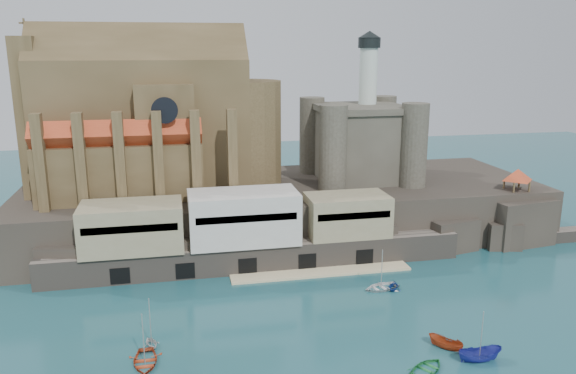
% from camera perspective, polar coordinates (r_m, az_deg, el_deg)
% --- Properties ---
extents(ground, '(300.00, 300.00, 0.00)m').
position_cam_1_polar(ground, '(77.62, 5.47, -13.82)').
color(ground, '#184951').
rests_on(ground, ground).
extents(promontory, '(100.00, 36.00, 10.00)m').
position_cam_1_polar(promontory, '(111.28, -0.53, -2.28)').
color(promontory, black).
rests_on(promontory, ground).
extents(quay, '(70.00, 12.00, 13.05)m').
position_cam_1_polar(quay, '(94.07, -4.58, -4.68)').
color(quay, '#6B6055').
rests_on(quay, ground).
extents(church, '(47.00, 25.93, 30.51)m').
position_cam_1_polar(church, '(108.21, -13.42, 6.19)').
color(church, '#4F3F25').
rests_on(church, promontory).
extents(castle_keep, '(21.20, 21.20, 29.30)m').
position_cam_1_polar(castle_keep, '(114.13, 7.35, 4.91)').
color(castle_keep, '#433F34').
rests_on(castle_keep, promontory).
extents(rock_outcrop, '(14.50, 10.50, 8.70)m').
position_cam_1_polar(rock_outcrop, '(115.42, 21.93, -3.20)').
color(rock_outcrop, black).
rests_on(rock_outcrop, ground).
extents(pavilion, '(6.40, 6.40, 5.40)m').
position_cam_1_polar(pavilion, '(113.43, 22.28, 1.04)').
color(pavilion, '#4F3F25').
rests_on(pavilion, rock_outcrop).
extents(boat_0, '(4.24, 1.24, 5.93)m').
position_cam_1_polar(boat_0, '(71.21, -14.32, -16.98)').
color(boat_0, '#B23E1D').
rests_on(boat_0, ground).
extents(boat_2, '(2.18, 2.12, 5.38)m').
position_cam_1_polar(boat_2, '(73.32, 18.85, -16.36)').
color(boat_2, '#262D96').
rests_on(boat_2, ground).
extents(boat_3, '(2.96, 3.74, 5.26)m').
position_cam_1_polar(boat_3, '(69.89, 13.98, -17.60)').
color(boat_3, '#217E3C').
rests_on(boat_3, ground).
extents(boat_4, '(2.96, 2.40, 2.96)m').
position_cam_1_polar(boat_4, '(74.67, -13.68, -15.39)').
color(boat_4, silver).
rests_on(boat_4, ground).
extents(boat_5, '(2.39, 2.39, 4.43)m').
position_cam_1_polar(boat_5, '(74.80, 15.67, -15.46)').
color(boat_5, '#A73B17').
rests_on(boat_5, ground).
extents(boat_6, '(2.05, 4.24, 5.71)m').
position_cam_1_polar(boat_6, '(88.95, 9.42, -10.17)').
color(boat_6, white).
rests_on(boat_6, ground).
extents(boat_7, '(3.26, 2.97, 3.23)m').
position_cam_1_polar(boat_7, '(89.18, 10.65, -10.16)').
color(boat_7, navy).
rests_on(boat_7, ground).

